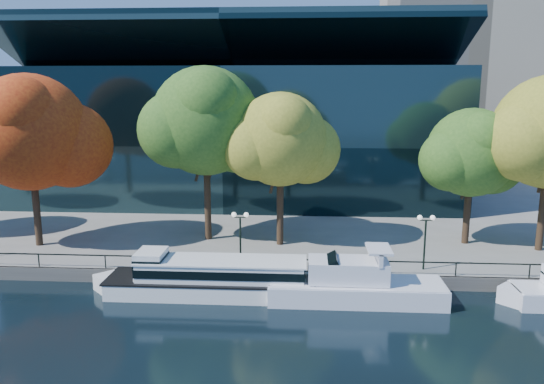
# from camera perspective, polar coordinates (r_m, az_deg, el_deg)

# --- Properties ---
(ground) EXTENTS (160.00, 160.00, 0.00)m
(ground) POSITION_cam_1_polar(r_m,az_deg,el_deg) (35.79, -3.86, -11.75)
(ground) COLOR black
(ground) RESTS_ON ground
(promenade) EXTENTS (90.00, 67.08, 1.00)m
(promenade) POSITION_cam_1_polar(r_m,az_deg,el_deg) (70.46, 0.01, 0.25)
(promenade) COLOR slate
(promenade) RESTS_ON ground
(railing) EXTENTS (88.20, 0.08, 0.99)m
(railing) POSITION_cam_1_polar(r_m,az_deg,el_deg) (38.12, -3.25, -7.16)
(railing) COLOR black
(railing) RESTS_ON promenade
(convention_building) EXTENTS (50.00, 24.57, 21.43)m
(convention_building) POSITION_cam_1_polar(r_m,az_deg,el_deg) (65.21, -3.78, 6.44)
(convention_building) COLOR black
(convention_building) RESTS_ON ground
(tour_boat) EXTENTS (15.95, 3.56, 3.03)m
(tour_boat) POSITION_cam_1_polar(r_m,az_deg,el_deg) (36.76, -6.81, -9.01)
(tour_boat) COLOR white
(tour_boat) RESTS_ON ground
(cruiser_near) EXTENTS (12.78, 3.29, 3.70)m
(cruiser_near) POSITION_cam_1_polar(r_m,az_deg,el_deg) (35.88, 8.23, -9.80)
(cruiser_near) COLOR white
(cruiser_near) RESTS_ON ground
(tree_1) EXTENTS (11.70, 9.59, 14.07)m
(tree_1) POSITION_cam_1_polar(r_m,az_deg,el_deg) (46.75, -24.42, 5.62)
(tree_1) COLOR black
(tree_1) RESTS_ON promenade
(tree_2) EXTENTS (11.33, 9.29, 14.71)m
(tree_2) POSITION_cam_1_polar(r_m,az_deg,el_deg) (44.66, -6.92, 7.34)
(tree_2) COLOR black
(tree_2) RESTS_ON promenade
(tree_3) EXTENTS (9.51, 7.80, 12.60)m
(tree_3) POSITION_cam_1_polar(r_m,az_deg,el_deg) (42.91, 1.10, 5.45)
(tree_3) COLOR black
(tree_3) RESTS_ON promenade
(tree_4) EXTENTS (9.08, 7.44, 11.31)m
(tree_4) POSITION_cam_1_polar(r_m,az_deg,el_deg) (46.40, 20.84, 3.78)
(tree_4) COLOR black
(tree_4) RESTS_ON promenade
(lamp_1) EXTENTS (1.26, 0.36, 4.03)m
(lamp_1) POSITION_cam_1_polar(r_m,az_deg,el_deg) (38.76, -3.44, -3.70)
(lamp_1) COLOR black
(lamp_1) RESTS_ON promenade
(lamp_2) EXTENTS (1.26, 0.36, 4.03)m
(lamp_2) POSITION_cam_1_polar(r_m,az_deg,el_deg) (39.40, 16.19, -3.89)
(lamp_2) COLOR black
(lamp_2) RESTS_ON promenade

